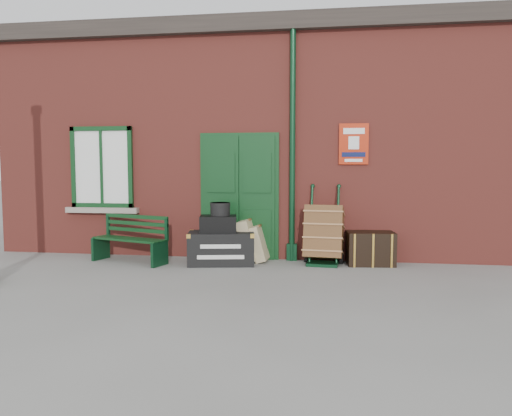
% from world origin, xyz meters
% --- Properties ---
extents(ground, '(80.00, 80.00, 0.00)m').
position_xyz_m(ground, '(0.00, 0.00, 0.00)').
color(ground, gray).
rests_on(ground, ground).
extents(station_building, '(10.30, 4.30, 4.36)m').
position_xyz_m(station_building, '(-0.00, 3.49, 2.16)').
color(station_building, brown).
rests_on(station_building, ground).
extents(bench, '(1.43, 0.83, 0.85)m').
position_xyz_m(bench, '(-2.11, 0.87, 0.43)').
color(bench, '#0E3416').
rests_on(bench, ground).
extents(houdini_trunk, '(1.20, 0.80, 0.55)m').
position_xyz_m(houdini_trunk, '(-0.52, 0.92, 0.28)').
color(houdini_trunk, black).
rests_on(houdini_trunk, ground).
extents(strongbox, '(0.68, 0.55, 0.28)m').
position_xyz_m(strongbox, '(-0.57, 0.92, 0.69)').
color(strongbox, black).
rests_on(strongbox, houdini_trunk).
extents(hatbox, '(0.39, 0.39, 0.22)m').
position_xyz_m(hatbox, '(-0.54, 0.95, 0.94)').
color(hatbox, black).
rests_on(hatbox, strongbox).
extents(suitcase_back, '(0.39, 0.53, 0.74)m').
position_xyz_m(suitcase_back, '(-0.10, 1.25, 0.37)').
color(suitcase_back, tan).
rests_on(suitcase_back, ground).
extents(suitcase_front, '(0.37, 0.48, 0.64)m').
position_xyz_m(suitcase_front, '(0.08, 1.25, 0.32)').
color(suitcase_front, tan).
rests_on(suitcase_front, ground).
extents(porter_trolley, '(0.70, 0.75, 1.33)m').
position_xyz_m(porter_trolley, '(1.21, 1.23, 0.51)').
color(porter_trolley, black).
rests_on(porter_trolley, ground).
extents(dark_trunk, '(0.83, 0.58, 0.56)m').
position_xyz_m(dark_trunk, '(2.00, 1.25, 0.28)').
color(dark_trunk, black).
rests_on(dark_trunk, ground).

